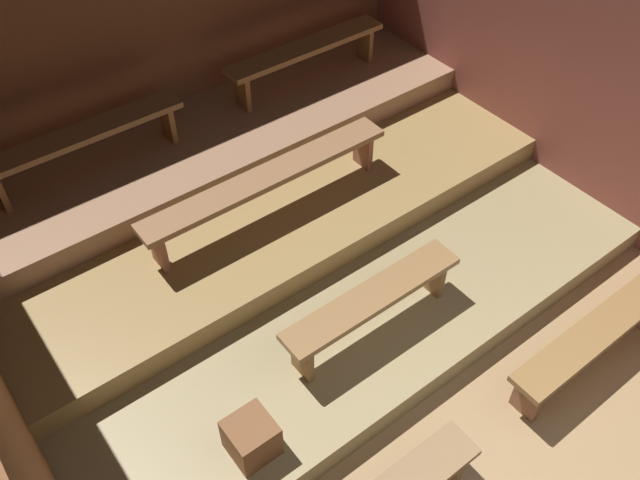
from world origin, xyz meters
The scene contains 12 objects.
ground centered at (0.00, 2.47, -0.04)m, with size 5.85×5.75×0.08m, color #9E7C53.
wall_back centered at (0.00, 4.98, 1.25)m, with size 5.85×0.06×2.51m, color brown.
wall_right centered at (2.56, 2.47, 1.25)m, with size 0.06×5.75×2.51m, color brown.
platform_lower centered at (0.00, 3.12, 0.11)m, with size 5.05×3.66×0.23m, color #96855A.
platform_middle centered at (0.00, 3.75, 0.34)m, with size 5.05×2.40×0.23m, color #997A48.
platform_upper centered at (0.00, 4.32, 0.56)m, with size 5.05×1.25×0.23m, color #9C7255.
bench_floor_right centered at (1.08, 0.79, 0.33)m, with size 1.60×0.27×0.41m.
bench_lower_center centered at (-0.12, 1.92, 0.56)m, with size 1.54×0.27×0.41m.
bench_middle_center centered at (-0.11, 3.29, 0.80)m, with size 2.33×0.27×0.41m.
bench_upper_left centered at (-1.16, 4.46, 1.01)m, with size 1.77×0.27×0.41m.
bench_upper_right centered at (1.16, 4.46, 1.01)m, with size 1.77×0.27×0.41m.
wooden_crate_lower centered at (-1.39, 1.64, 0.38)m, with size 0.30×0.30×0.30m, color brown.
Camera 1 is at (-2.33, -0.32, 4.38)m, focal length 37.25 mm.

